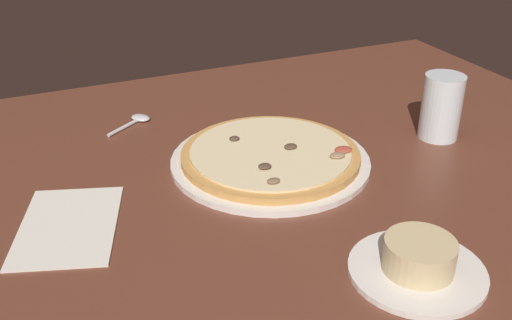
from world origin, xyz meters
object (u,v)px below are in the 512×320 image
pizza_main (271,157)px  water_glass (441,110)px  ramekin_on_saucer (418,262)px  spoon (136,120)px  paper_menu (69,225)px

pizza_main → water_glass: 32.71cm
water_glass → ramekin_on_saucer: bearing=47.8°
pizza_main → water_glass: water_glass is taller
pizza_main → ramekin_on_saucer: (-4.28, 33.75, 0.59)cm
ramekin_on_saucer → spoon: size_ratio=1.76×
spoon → pizza_main: bearing=122.4°
ramekin_on_saucer → paper_menu: bearing=-36.8°
pizza_main → spoon: (16.35, -25.77, -0.75)cm
water_glass → spoon: (48.67, -28.62, -4.89)cm
ramekin_on_saucer → paper_menu: ramekin_on_saucer is taller
ramekin_on_saucer → paper_menu: (38.10, -28.46, -1.65)cm
ramekin_on_saucer → paper_menu: size_ratio=0.87×
pizza_main → spoon: 30.53cm
water_glass → paper_menu: bearing=2.1°
ramekin_on_saucer → water_glass: bearing=-132.2°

